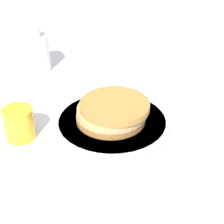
# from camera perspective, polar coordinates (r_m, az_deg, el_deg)

# --- Properties ---
(ground_plane) EXTENTS (4.00, 4.00, 0.00)m
(ground_plane) POSITION_cam_1_polar(r_m,az_deg,el_deg) (0.81, 1.32, -2.09)
(ground_plane) COLOR white
(plate) EXTENTS (0.25, 0.25, 0.01)m
(plate) POSITION_cam_1_polar(r_m,az_deg,el_deg) (0.81, 0.00, -1.55)
(plate) COLOR white
(plate) RESTS_ON ground_plane
(pancake_stack) EXTENTS (0.16, 0.15, 0.04)m
(pancake_stack) POSITION_cam_1_polar(r_m,az_deg,el_deg) (0.79, 0.02, 0.01)
(pancake_stack) COLOR #B37739
(pancake_stack) RESTS_ON plate
(juice_glass) EXTENTS (0.06, 0.06, 0.07)m
(juice_glass) POSITION_cam_1_polar(r_m,az_deg,el_deg) (0.78, -13.97, -1.71)
(juice_glass) COLOR yellow
(juice_glass) RESTS_ON ground_plane
(cream_jug) EXTENTS (0.08, 0.08, 0.13)m
(cream_jug) POSITION_cam_1_polar(r_m,az_deg,el_deg) (1.04, -11.78, 8.92)
(cream_jug) COLOR white
(cream_jug) RESTS_ON ground_plane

